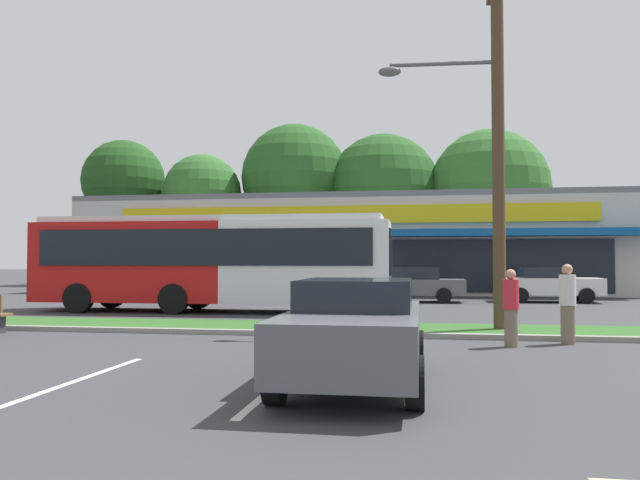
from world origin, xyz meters
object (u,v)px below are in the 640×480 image
object	(u,v)px
city_bus	(212,260)
car_2	(548,284)
utility_pole	(492,130)
pedestrian_far	(568,304)
car_0	(409,284)
pedestrian_near_bench	(511,308)
car_1	(356,330)

from	to	relation	value
city_bus	car_2	xyz separation A→B (m)	(12.40, 7.15, -1.01)
utility_pole	city_bus	xyz separation A→B (m)	(-8.78, 5.15, -3.13)
utility_pole	pedestrian_far	size ratio (longest dim) A/B	5.45
car_0	pedestrian_near_bench	bearing A→B (deg)	99.48
car_2	pedestrian_near_bench	world-z (taller)	pedestrian_near_bench
utility_pole	car_2	bearing A→B (deg)	73.57
car_0	car_1	world-z (taller)	car_1
city_bus	car_0	world-z (taller)	city_bus
car_0	car_1	bearing A→B (deg)	88.70
car_2	pedestrian_near_bench	distance (m)	15.02
car_2	pedestrian_far	size ratio (longest dim) A/B	2.49
pedestrian_far	car_2	bearing A→B (deg)	24.99
city_bus	pedestrian_far	size ratio (longest dim) A/B	7.32
city_bus	pedestrian_far	bearing A→B (deg)	-34.83
utility_pole	city_bus	size ratio (longest dim) A/B	0.74
car_1	car_2	size ratio (longest dim) A/B	1.03
car_2	utility_pole	bearing A→B (deg)	-106.43
utility_pole	city_bus	world-z (taller)	utility_pole
pedestrian_far	pedestrian_near_bench	bearing A→B (deg)	151.34
car_2	car_1	bearing A→B (deg)	-108.23
car_2	pedestrian_far	bearing A→B (deg)	-99.34
city_bus	car_1	size ratio (longest dim) A/B	2.84
car_0	pedestrian_far	xyz separation A→B (m)	(3.53, -13.14, 0.09)
car_0	car_2	size ratio (longest dim) A/B	1.15
utility_pole	car_1	size ratio (longest dim) A/B	2.11
city_bus	pedestrian_near_bench	xyz separation A→B (m)	(8.87, -7.45, -0.98)
city_bus	pedestrian_far	xyz separation A→B (m)	(10.11, -6.82, -0.92)
city_bus	car_0	bearing A→B (deg)	43.05
car_0	pedestrian_near_bench	size ratio (longest dim) A/B	3.04
car_0	car_1	xyz separation A→B (m)	(-0.41, -18.11, 0.01)
car_0	pedestrian_far	world-z (taller)	pedestrian_far
utility_pole	car_1	bearing A→B (deg)	-111.47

